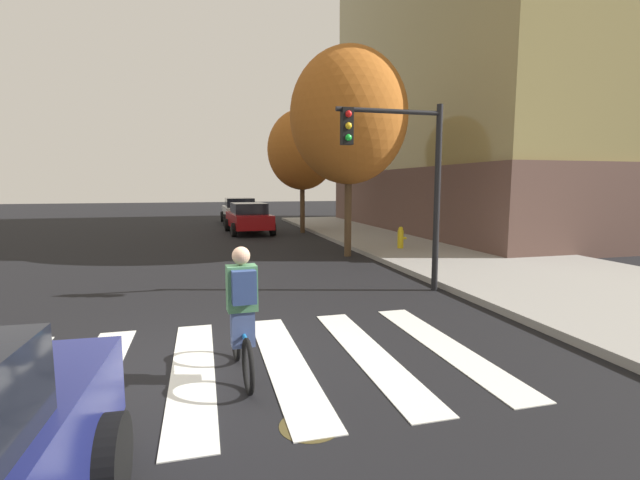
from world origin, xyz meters
TOP-DOWN VIEW (x-y plane):
  - ground_plane at (0.00, 0.00)m, footprint 120.00×120.00m
  - crosswalk_stripes at (-0.06, 0.00)m, footprint 7.89×3.88m
  - manhole_cover at (1.11, -1.68)m, footprint 0.64×0.64m
  - sedan_mid at (2.38, 16.81)m, footprint 2.29×4.53m
  - sedan_far at (2.41, 22.87)m, footprint 2.24×4.69m
  - cyclist at (0.55, -0.40)m, footprint 0.37×1.71m
  - traffic_light_near at (4.44, 3.27)m, footprint 2.47×0.28m
  - fire_hydrant at (7.06, 8.93)m, footprint 0.33×0.22m
  - street_tree_near at (4.91, 8.55)m, footprint 3.90×3.90m
  - street_tree_mid at (5.07, 16.37)m, footprint 3.48×3.48m
  - corner_building at (16.95, 15.23)m, footprint 15.26×18.49m

SIDE VIEW (x-z plane):
  - ground_plane at x=0.00m, z-range 0.00..0.00m
  - manhole_cover at x=1.11m, z-range 0.00..0.01m
  - crosswalk_stripes at x=-0.06m, z-range 0.00..0.01m
  - fire_hydrant at x=7.06m, z-range 0.14..0.92m
  - sedan_mid at x=2.38m, z-range 0.02..1.56m
  - sedan_far at x=2.41m, z-range 0.03..1.64m
  - cyclist at x=0.55m, z-range 0.00..1.69m
  - traffic_light_near at x=4.44m, z-range 0.76..4.96m
  - street_tree_mid at x=5.07m, z-range 1.08..7.28m
  - street_tree_near at x=4.91m, z-range 1.22..8.16m
  - corner_building at x=16.95m, z-range -0.05..15.92m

